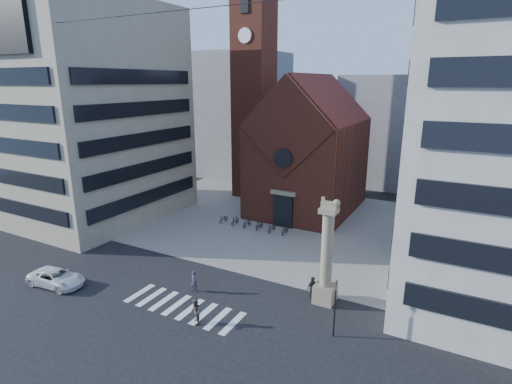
% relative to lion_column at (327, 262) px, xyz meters
% --- Properties ---
extents(ground, '(120.00, 120.00, 0.00)m').
position_rel_lion_column_xyz_m(ground, '(-10.01, -3.00, -3.46)').
color(ground, black).
rests_on(ground, ground).
extents(piazza, '(46.00, 30.00, 0.05)m').
position_rel_lion_column_xyz_m(piazza, '(-10.01, 16.00, -3.43)').
color(piazza, gray).
rests_on(piazza, ground).
extents(zebra_crossing, '(10.20, 3.20, 0.01)m').
position_rel_lion_column_xyz_m(zebra_crossing, '(-9.46, -6.00, -3.45)').
color(zebra_crossing, white).
rests_on(zebra_crossing, ground).
extents(church, '(12.00, 16.65, 18.00)m').
position_rel_lion_column_xyz_m(church, '(-10.01, 22.04, 4.53)').
color(church, brown).
rests_on(church, ground).
extents(campanile, '(5.50, 5.50, 31.20)m').
position_rel_lion_column_xyz_m(campanile, '(-20.01, 25.00, 12.28)').
color(campanile, brown).
rests_on(campanile, ground).
extents(building_left, '(18.00, 20.00, 26.00)m').
position_rel_lion_column_xyz_m(building_left, '(-34.01, 7.00, 9.54)').
color(building_left, tan).
rests_on(building_left, ground).
extents(bg_block_left, '(16.00, 14.00, 22.00)m').
position_rel_lion_column_xyz_m(bg_block_left, '(-30.01, 37.00, 7.54)').
color(bg_block_left, gray).
rests_on(bg_block_left, ground).
extents(bg_block_mid, '(14.00, 12.00, 18.00)m').
position_rel_lion_column_xyz_m(bg_block_mid, '(-4.01, 42.00, 5.54)').
color(bg_block_mid, gray).
rests_on(bg_block_mid, ground).
extents(bg_block_right, '(16.00, 14.00, 24.00)m').
position_rel_lion_column_xyz_m(bg_block_right, '(11.99, 39.00, 8.54)').
color(bg_block_right, gray).
rests_on(bg_block_right, ground).
extents(lion_column, '(1.63, 1.60, 8.68)m').
position_rel_lion_column_xyz_m(lion_column, '(0.00, 0.00, 0.00)').
color(lion_column, gray).
rests_on(lion_column, ground).
extents(traffic_light, '(0.13, 0.16, 4.30)m').
position_rel_lion_column_xyz_m(traffic_light, '(1.99, -4.00, -1.17)').
color(traffic_light, black).
rests_on(traffic_light, ground).
extents(white_car, '(5.28, 2.85, 1.41)m').
position_rel_lion_column_xyz_m(white_car, '(-21.22, -8.38, -2.75)').
color(white_car, white).
rests_on(white_car, ground).
extents(pedestrian_0, '(0.71, 0.49, 1.87)m').
position_rel_lion_column_xyz_m(pedestrian_0, '(-10.14, -3.61, -2.52)').
color(pedestrian_0, '#362D3E').
rests_on(pedestrian_0, ground).
extents(pedestrian_1, '(1.18, 1.20, 1.95)m').
position_rel_lion_column_xyz_m(pedestrian_1, '(-7.26, -7.33, -2.48)').
color(pedestrian_1, '#4F463F').
rests_on(pedestrian_1, ground).
extents(pedestrian_2, '(0.89, 1.22, 1.92)m').
position_rel_lion_column_xyz_m(pedestrian_2, '(-1.08, 0.00, -2.50)').
color(pedestrian_2, '#23242A').
rests_on(pedestrian_2, ground).
extents(scooter_0, '(0.69, 1.93, 1.01)m').
position_rel_lion_column_xyz_m(scooter_0, '(-17.13, 11.78, -2.90)').
color(scooter_0, black).
rests_on(scooter_0, piazza).
extents(scooter_1, '(0.55, 1.88, 1.12)m').
position_rel_lion_column_xyz_m(scooter_1, '(-15.46, 11.78, -2.84)').
color(scooter_1, black).
rests_on(scooter_1, piazza).
extents(scooter_2, '(0.69, 1.93, 1.01)m').
position_rel_lion_column_xyz_m(scooter_2, '(-13.79, 11.78, -2.90)').
color(scooter_2, black).
rests_on(scooter_2, piazza).
extents(scooter_3, '(0.55, 1.88, 1.12)m').
position_rel_lion_column_xyz_m(scooter_3, '(-12.12, 11.78, -2.84)').
color(scooter_3, black).
rests_on(scooter_3, piazza).
extents(scooter_4, '(0.69, 1.93, 1.01)m').
position_rel_lion_column_xyz_m(scooter_4, '(-10.45, 11.78, -2.90)').
color(scooter_4, black).
rests_on(scooter_4, piazza).
extents(scooter_5, '(0.55, 1.88, 1.12)m').
position_rel_lion_column_xyz_m(scooter_5, '(-8.78, 11.78, -2.84)').
color(scooter_5, black).
rests_on(scooter_5, piazza).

